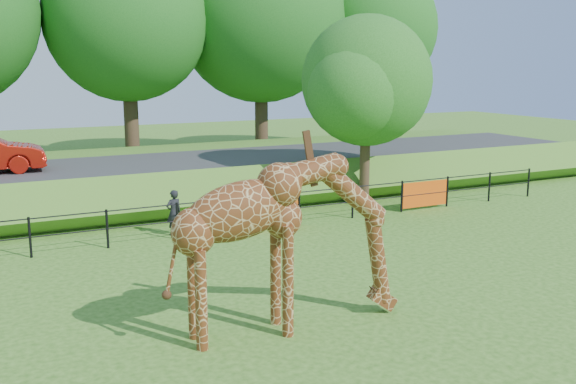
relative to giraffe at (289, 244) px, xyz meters
name	(u,v)px	position (x,y,z in m)	size (l,w,h in m)	color
ground	(307,344)	(-0.01, -0.80, -1.69)	(90.00, 90.00, 0.00)	#2E5D17
giraffe	(289,244)	(0.00, 0.00, 0.00)	(4.75, 0.87, 3.39)	#5C2D12
perimeter_fence	(177,221)	(-0.01, 7.20, -1.14)	(28.07, 0.10, 1.10)	black
embankment	(121,178)	(-0.01, 14.70, -1.04)	(40.00, 9.00, 1.30)	#2E5D17
road	(129,165)	(-0.01, 13.20, -0.33)	(40.00, 5.00, 0.12)	#313134
visitor	(174,212)	(0.06, 7.78, -1.01)	(0.50, 0.33, 1.37)	black
tree_east	(368,86)	(7.58, 8.83, 2.59)	(5.40, 4.71, 6.76)	#372819
bg_tree_line	(124,18)	(1.88, 21.20, 5.50)	(37.30, 8.80, 11.82)	#372819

